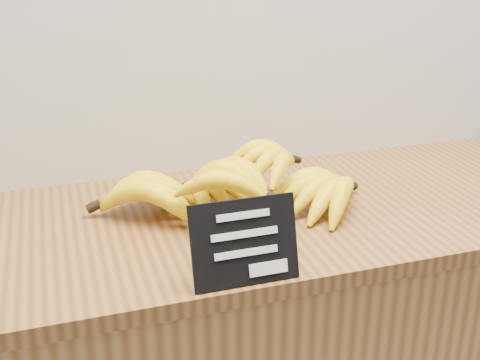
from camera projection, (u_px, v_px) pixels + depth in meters
name	position (u px, v px, depth m)	size (l,w,h in m)	color
counter_top	(232.00, 220.00, 1.18)	(1.50, 0.54, 0.03)	brown
chalkboard_sign	(245.00, 242.00, 0.92)	(0.17, 0.01, 0.14)	black
banana_pile	(237.00, 187.00, 1.17)	(0.54, 0.33, 0.12)	yellow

